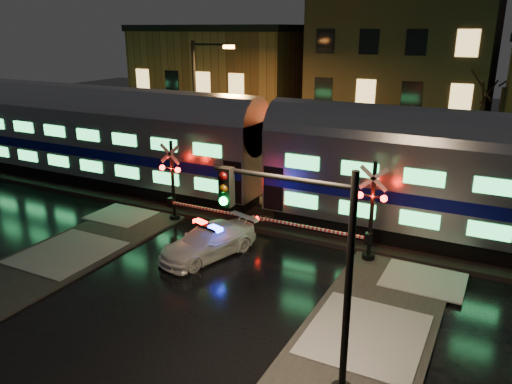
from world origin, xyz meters
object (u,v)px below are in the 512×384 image
crossing_signal_left (178,190)px  traffic_light (310,277)px  streetlight (199,103)px  crossing_signal_right (362,221)px  police_car (208,241)px

crossing_signal_left → traffic_light: traffic_light is taller
traffic_light → streetlight: size_ratio=0.73×
crossing_signal_right → traffic_light: size_ratio=0.97×
crossing_signal_left → streetlight: 8.04m
police_car → crossing_signal_right: (5.84, 2.56, 1.10)m
crossing_signal_right → crossing_signal_left: size_ratio=1.04×
police_car → streetlight: streetlight is taller
crossing_signal_right → crossing_signal_left: bearing=-180.0°
crossing_signal_left → streetlight: (-3.07, 6.69, 3.23)m
crossing_signal_left → traffic_light: 13.14m
police_car → streetlight: 12.03m
police_car → crossing_signal_left: (-3.34, 2.55, 1.03)m
police_car → crossing_signal_left: 4.33m
streetlight → traffic_light: bearing=-48.6°
traffic_light → streetlight: streetlight is taller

